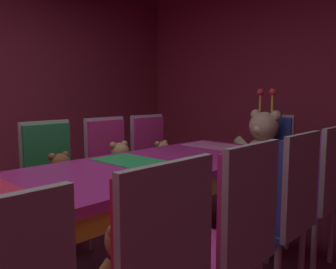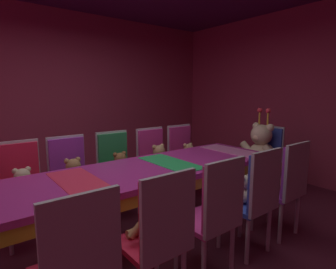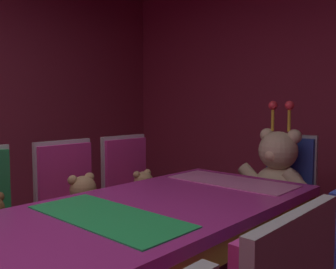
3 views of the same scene
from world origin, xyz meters
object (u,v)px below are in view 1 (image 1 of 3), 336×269
object	(u,v)px
chair_right_4	(286,202)
teddy_right_4	(263,201)
chair_left_3	(51,171)
chair_right_5	(320,184)
chair_right_3	(235,228)
chair_left_4	(110,161)
teddy_left_5	(163,157)
teddy_left_3	(61,175)
king_teddy_bear	(263,143)
chair_left_5	(152,154)
teddy_right_5	(299,182)
banquet_table	(80,192)
teddy_left_4	(121,163)
throne_chair	(270,152)
teddy_right_2	(124,262)

from	to	relation	value
chair_right_4	teddy_right_4	size ratio (longest dim) A/B	3.53
chair_left_3	chair_right_5	size ratio (longest dim) A/B	1.00
chair_right_3	teddy_right_4	world-z (taller)	chair_right_3
chair_left_4	teddy_left_5	world-z (taller)	chair_left_4
teddy_left_3	king_teddy_bear	world-z (taller)	king_teddy_bear
chair_left_3	teddy_right_4	size ratio (longest dim) A/B	3.53
chair_left_5	teddy_left_5	size ratio (longest dim) A/B	3.26
teddy_right_5	chair_left_3	bearing A→B (deg)	34.67
teddy_right_4	teddy_right_5	size ratio (longest dim) A/B	0.91
chair_right_4	teddy_right_5	size ratio (longest dim) A/B	3.22
teddy_right_5	chair_right_5	bearing A→B (deg)	180.00
chair_left_5	chair_right_3	size ratio (longest dim) A/B	1.00
chair_left_4	chair_right_4	distance (m)	1.64
chair_right_4	teddy_right_4	bearing A→B (deg)	-0.00
banquet_table	chair_left_4	bearing A→B (deg)	134.67
chair_right_3	chair_right_4	world-z (taller)	same
chair_left_5	chair_right_4	distance (m)	1.73
teddy_left_4	chair_right_3	distance (m)	1.59
chair_right_4	throne_chair	size ratio (longest dim) A/B	1.00
teddy_left_3	chair_left_4	xyz separation A→B (m)	(-0.13, 0.55, 0.01)
teddy_right_4	chair_right_3	bearing A→B (deg)	105.16
teddy_right_4	teddy_right_5	distance (m)	0.52
teddy_left_3	teddy_right_4	world-z (taller)	teddy_left_3
chair_left_3	king_teddy_bear	bearing A→B (deg)	65.24
chair_right_3	chair_left_5	bearing A→B (deg)	-33.15
teddy_left_5	chair_right_5	distance (m)	1.49
chair_left_3	king_teddy_bear	world-z (taller)	king_teddy_bear
king_teddy_bear	banquet_table	bearing A→B (deg)	-0.00
teddy_left_4	teddy_right_5	xyz separation A→B (m)	(1.35, 0.49, -0.02)
chair_left_3	throne_chair	bearing A→B (deg)	67.08
chair_right_4	teddy_left_5	bearing A→B (deg)	-20.07
chair_right_4	chair_left_3	bearing A→B (deg)	17.58
banquet_table	chair_right_4	distance (m)	1.15
teddy_right_4	throne_chair	xyz separation A→B (m)	(-0.68, 1.44, 0.03)
banquet_table	chair_left_4	distance (m)	1.16
banquet_table	chair_right_3	xyz separation A→B (m)	(0.83, 0.27, -0.06)
chair_left_3	teddy_right_2	xyz separation A→B (m)	(1.52, -0.52, -0.01)
banquet_table	teddy_right_4	xyz separation A→B (m)	(0.68, 0.80, -0.09)
banquet_table	throne_chair	world-z (taller)	throne_chair
banquet_table	chair_right_3	world-z (taller)	chair_right_3
chair_right_3	teddy_right_4	size ratio (longest dim) A/B	3.53
teddy_right_5	king_teddy_bear	bearing A→B (deg)	-48.09
chair_right_4	chair_right_5	bearing A→B (deg)	-89.82
teddy_left_3	banquet_table	bearing A→B (deg)	-21.44
banquet_table	teddy_left_4	xyz separation A→B (m)	(-0.67, 0.82, -0.06)
teddy_left_5	teddy_left_3	bearing A→B (deg)	-91.03
teddy_left_4	teddy_right_4	size ratio (longest dim) A/B	1.25
chair_left_4	teddy_left_5	xyz separation A→B (m)	(0.14, 0.52, -0.02)
banquet_table	king_teddy_bear	distance (m)	2.08
teddy_left_3	chair_right_3	world-z (taller)	chair_right_3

